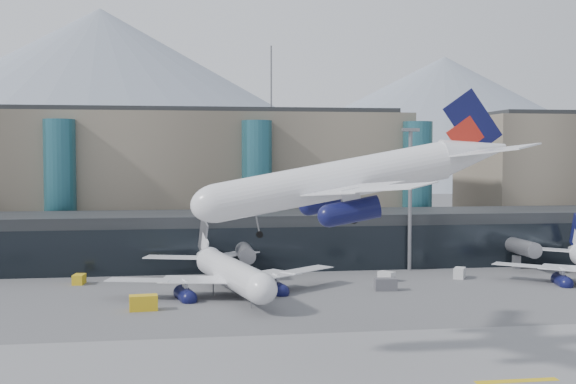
# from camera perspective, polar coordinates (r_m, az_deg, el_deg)

# --- Properties ---
(ground) EXTENTS (900.00, 900.00, 0.00)m
(ground) POSITION_cam_1_polar(r_m,az_deg,el_deg) (80.22, -0.61, -12.13)
(ground) COLOR #515154
(ground) RESTS_ON ground
(concourse) EXTENTS (170.00, 27.00, 10.00)m
(concourse) POSITION_cam_1_polar(r_m,az_deg,el_deg) (135.81, -3.88, -3.76)
(concourse) COLOR black
(concourse) RESTS_ON ground
(terminal_main) EXTENTS (130.00, 30.00, 31.00)m
(terminal_main) POSITION_cam_1_polar(r_m,az_deg,el_deg) (167.48, -13.31, 1.04)
(terminal_main) COLOR gray
(terminal_main) RESTS_ON ground
(teal_towers) EXTENTS (116.40, 19.40, 46.00)m
(teal_towers) POSITION_cam_1_polar(r_m,az_deg,el_deg) (150.98, -10.04, 0.33)
(teal_towers) COLOR #255B67
(teal_towers) RESTS_ON ground
(mountain_ridge) EXTENTS (910.00, 400.00, 110.00)m
(mountain_ridge) POSITION_cam_1_polar(r_m,az_deg,el_deg) (458.17, -5.01, 6.09)
(mountain_ridge) COLOR gray
(mountain_ridge) RESTS_ON ground
(lightmast_mid) EXTENTS (3.00, 1.20, 25.60)m
(lightmast_mid) POSITION_cam_1_polar(r_m,az_deg,el_deg) (131.26, 9.62, 0.11)
(lightmast_mid) COLOR slate
(lightmast_mid) RESTS_ON ground
(hero_jet) EXTENTS (33.07, 34.13, 10.99)m
(hero_jet) POSITION_cam_1_polar(r_m,az_deg,el_deg) (72.81, 6.03, 1.96)
(hero_jet) COLOR silver
(hero_jet) RESTS_ON ground
(jet_parked_mid) EXTENTS (36.75, 37.74, 12.13)m
(jet_parked_mid) POSITION_cam_1_polar(r_m,az_deg,el_deg) (110.62, -5.01, -5.51)
(jet_parked_mid) COLOR silver
(jet_parked_mid) RESTS_ON ground
(veh_b) EXTENTS (2.01, 2.93, 1.58)m
(veh_b) POSITION_cam_1_polar(r_m,az_deg,el_deg) (121.79, -16.18, -6.64)
(veh_b) COLOR gold
(veh_b) RESTS_ON ground
(veh_c) EXTENTS (3.54, 2.11, 1.88)m
(veh_c) POSITION_cam_1_polar(r_m,az_deg,el_deg) (112.73, 7.73, -7.25)
(veh_c) COLOR #515156
(veh_c) RESTS_ON ground
(veh_d) EXTENTS (2.99, 3.51, 1.77)m
(veh_d) POSITION_cam_1_polar(r_m,az_deg,el_deg) (125.87, 13.40, -6.25)
(veh_d) COLOR beige
(veh_d) RESTS_ON ground
(veh_g) EXTENTS (2.92, 3.05, 1.56)m
(veh_g) POSITION_cam_1_polar(r_m,az_deg,el_deg) (121.01, 7.80, -6.62)
(veh_g) COLOR beige
(veh_g) RESTS_ON ground
(veh_h) EXTENTS (3.89, 2.30, 2.06)m
(veh_h) POSITION_cam_1_polar(r_m,az_deg,el_deg) (99.67, -11.35, -8.58)
(veh_h) COLOR gold
(veh_h) RESTS_ON ground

